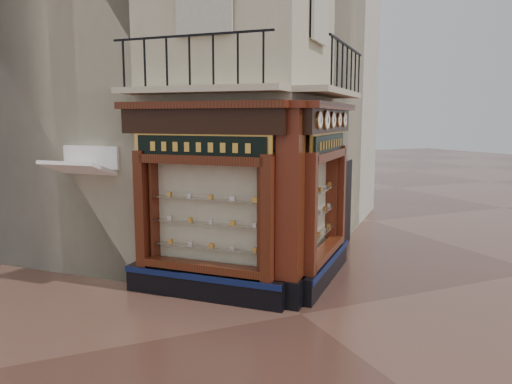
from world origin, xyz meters
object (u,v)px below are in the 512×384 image
signboard_right (328,144)px  clock_b (327,120)px  clock_a (319,120)px  corner_pilaster (290,208)px  clock_d (339,120)px  signboard_left (200,147)px  awning (83,285)px  clock_e (344,120)px  clock_c (333,120)px

signboard_right → clock_b: bearing=-170.9°
clock_a → corner_pilaster: bearing=136.7°
clock_d → signboard_left: size_ratio=0.15×
awning → signboard_left: bearing=-176.3°
clock_b → clock_e: 1.82m
clock_d → awning: 6.80m
clock_d → signboard_right: 0.75m
clock_e → signboard_right: 1.25m
clock_b → awning: bearing=107.2°
clock_a → clock_c: bearing=0.0°
clock_b → signboard_left: size_ratio=0.18×
awning → clock_b: bearing=-162.8°
corner_pilaster → clock_b: size_ratio=10.05×
corner_pilaster → clock_d: bearing=-10.6°
clock_c → awning: clock_c is taller
clock_c → clock_d: size_ratio=1.11×
clock_d → signboard_right: bearing=168.3°
clock_c → clock_e: (0.87, 0.87, 0.00)m
clock_e → corner_pilaster: bearing=171.6°
corner_pilaster → clock_a: (0.62, 0.02, 1.67)m
awning → clock_a: bearing=-169.3°
corner_pilaster → clock_a: corner_pilaster is taller
clock_c → signboard_left: 2.98m
clock_b → signboard_left: (-2.51, 0.57, -0.52)m
corner_pilaster → clock_d: size_ratio=12.51×
corner_pilaster → clock_a: 1.79m
corner_pilaster → clock_e: 3.36m
signboard_left → signboard_right: bearing=-135.0°
clock_a → awning: size_ratio=0.24×
clock_d → clock_e: size_ratio=0.93×
clock_a → clock_d: bearing=0.0°
clock_b → signboard_right: size_ratio=0.20×
clock_c → clock_a: bearing=-180.0°
corner_pilaster → clock_c: bearing=-14.5°
clock_c → clock_e: 1.24m
signboard_left → corner_pilaster: bearing=-169.8°
clock_a → signboard_left: bearing=109.5°
clock_c → awning: size_ratio=0.24×
awning → clock_c: bearing=-156.9°
corner_pilaster → signboard_right: 2.12m
clock_b → clock_e: size_ratio=1.15×
corner_pilaster → signboard_right: corner_pilaster is taller
clock_d → signboard_left: bearing=140.1°
clock_a → signboard_left: size_ratio=0.16×
clock_a → awning: 6.28m
clock_c → clock_b: bearing=-180.0°
corner_pilaster → clock_b: (1.05, 0.45, 1.67)m
corner_pilaster → clock_b: 2.02m
awning → signboard_left: size_ratio=0.67×
clock_e → signboard_left: bearing=145.8°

